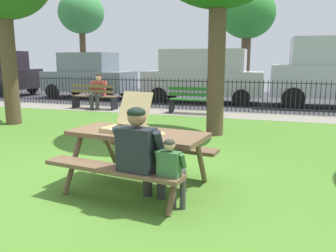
# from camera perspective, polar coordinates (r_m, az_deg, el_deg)

# --- Properties ---
(ground) EXTENTS (28.00, 11.14, 0.02)m
(ground) POSITION_cam_1_polar(r_m,az_deg,el_deg) (6.41, -3.12, -4.49)
(ground) COLOR #4B7B28
(cobblestone_walkway) EXTENTS (28.00, 1.40, 0.01)m
(cobblestone_walkway) POSITION_cam_1_polar(r_m,az_deg,el_deg) (10.99, 6.01, 2.05)
(cobblestone_walkway) COLOR gray
(street_asphalt) EXTENTS (28.00, 7.45, 0.01)m
(street_asphalt) POSITION_cam_1_polar(r_m,az_deg,el_deg) (15.31, 9.46, 4.49)
(street_asphalt) COLOR #38383D
(picnic_table_foreground) EXTENTS (1.98, 1.71, 0.79)m
(picnic_table_foreground) POSITION_cam_1_polar(r_m,az_deg,el_deg) (4.54, -5.10, -3.10)
(picnic_table_foreground) COLOR brown
(picnic_table_foreground) RESTS_ON ground
(pizza_box_open) EXTENTS (0.58, 0.67, 0.49)m
(pizza_box_open) POSITION_cam_1_polar(r_m,az_deg,el_deg) (4.64, -6.52, 0.83)
(pizza_box_open) COLOR tan
(pizza_box_open) RESTS_ON picnic_table_foreground
(pizza_slice_on_table) EXTENTS (0.24, 0.21, 0.02)m
(pizza_slice_on_table) POSITION_cam_1_polar(r_m,az_deg,el_deg) (4.43, -1.86, -1.04)
(pizza_slice_on_table) COLOR #E3CE58
(pizza_slice_on_table) RESTS_ON picnic_table_foreground
(adult_at_table) EXTENTS (0.63, 0.63, 1.19)m
(adult_at_table) POSITION_cam_1_polar(r_m,az_deg,el_deg) (3.94, -4.51, -4.39)
(adult_at_table) COLOR #2F2F2F
(adult_at_table) RESTS_ON ground
(child_at_table) EXTENTS (0.36, 0.36, 0.87)m
(child_at_table) POSITION_cam_1_polar(r_m,az_deg,el_deg) (3.78, 0.67, -7.15)
(child_at_table) COLOR #3D3D3D
(child_at_table) RESTS_ON ground
(iron_fence_streetside) EXTENTS (21.06, 0.03, 1.06)m
(iron_fence_streetside) POSITION_cam_1_polar(r_m,az_deg,el_deg) (11.60, 6.78, 5.21)
(iron_fence_streetside) COLOR black
(iron_fence_streetside) RESTS_ON ground
(park_bench_left) EXTENTS (1.60, 0.47, 0.85)m
(park_bench_left) POSITION_cam_1_polar(r_m,az_deg,el_deg) (12.19, -12.15, 4.74)
(park_bench_left) COLOR brown
(park_bench_left) RESTS_ON ground
(park_bench_center) EXTENTS (1.60, 0.46, 0.85)m
(park_bench_center) POSITION_cam_1_polar(r_m,az_deg,el_deg) (10.87, 4.39, 4.21)
(park_bench_center) COLOR #276026
(park_bench_center) RESTS_ON ground
(person_on_park_bench) EXTENTS (0.62, 0.61, 1.19)m
(person_on_park_bench) POSITION_cam_1_polar(r_m,az_deg,el_deg) (12.11, -11.56, 5.87)
(person_on_park_bench) COLOR #363636
(person_on_park_bench) RESTS_ON ground
(parked_car_left) EXTENTS (3.95, 1.94, 1.98)m
(parked_car_left) POSITION_cam_1_polar(r_m,az_deg,el_deg) (15.60, -12.98, 8.22)
(parked_car_left) COLOR slate
(parked_car_left) RESTS_ON ground
(parked_car_center) EXTENTS (4.65, 2.06, 2.08)m
(parked_car_center) POSITION_cam_1_polar(r_m,az_deg,el_deg) (13.70, 5.92, 8.45)
(parked_car_center) COLOR #B9B7B6
(parked_car_center) RESTS_ON ground
(far_tree_left) EXTENTS (2.88, 2.88, 5.88)m
(far_tree_left) POSITION_cam_1_polar(r_m,az_deg,el_deg) (23.53, -14.21, 17.59)
(far_tree_left) COLOR brown
(far_tree_left) RESTS_ON ground
(far_tree_midleft) EXTENTS (3.02, 3.02, 5.52)m
(far_tree_midleft) POSITION_cam_1_polar(r_m,az_deg,el_deg) (20.14, 13.04, 17.55)
(far_tree_midleft) COLOR brown
(far_tree_midleft) RESTS_ON ground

